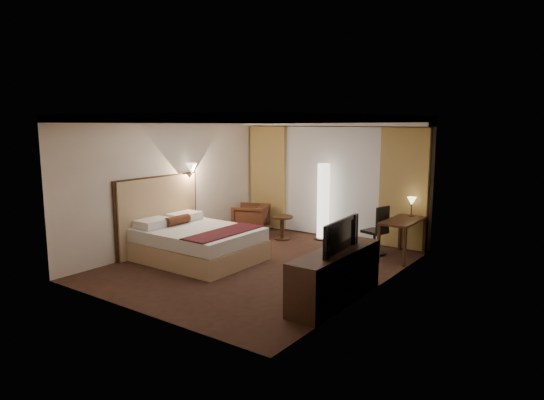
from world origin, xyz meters
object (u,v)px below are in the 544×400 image
Objects in this scene: office_chair at (375,230)px; television at (334,229)px; bed at (199,244)px; desk at (402,239)px; floor_lamp at (323,202)px; dresser at (335,276)px; armchair at (251,218)px; side_table at (282,228)px.

television reaches higher than office_chair.
bed is 2.18× the size of office_chair.
bed is 3.89m from desk.
floor_lamp is 1.56× the size of television.
bed is 3.14m from dresser.
floor_lamp is (1.09, 2.79, 0.54)m from bed.
floor_lamp is 1.46× the size of desk.
armchair is at bearing -163.93° from office_chair.
side_table is 1.08m from floor_lamp.
side_table is 3.87m from television.
dresser is 0.70m from television.
desk is 0.56m from office_chair.
side_table is at bearing 136.26° from dresser.
office_chair is (3.07, 0.04, 0.11)m from armchair.
desk is (2.70, 0.13, 0.11)m from side_table.
floor_lamp reaches higher than armchair.
office_chair is at bearing 8.17° from television.
desk is (3.07, 2.38, 0.06)m from bed.
office_chair is (-0.54, -0.05, 0.12)m from desk.
bed is 1.26× the size of floor_lamp.
television is (0.56, -2.72, 0.58)m from office_chair.
armchair is at bearing 50.07° from television.
armchair is 4.56m from television.
office_chair is (2.16, 0.08, 0.23)m from side_table.
desk reaches higher than bed.
side_table is at bearing -177.17° from desk.
armchair reaches higher than bed.
television is at bearing -7.03° from bed.
armchair is at bearing 143.88° from dresser.
dresser is (2.03, -3.17, -0.47)m from floor_lamp.
side_table is at bearing 66.11° from armchair.
desk is at bearing -3.17° from television.
armchair reaches higher than desk.
office_chair is at bearing -17.71° from floor_lamp.
floor_lamp is at bearing 177.54° from office_chair.
bed is 1.85× the size of desk.
armchair is at bearing 103.36° from bed.
dresser is 1.80× the size of television.
side_table is 0.48× the size of television.
bed is 3.05m from floor_lamp.
television reaches higher than armchair.
desk is 2.85m from television.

